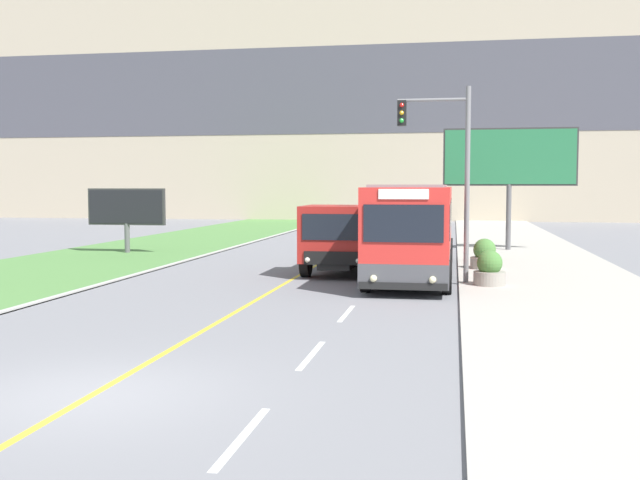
# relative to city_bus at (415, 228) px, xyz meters

# --- Properties ---
(ground_plane) EXTENTS (300.00, 300.00, 0.00)m
(ground_plane) POSITION_rel_city_bus_xyz_m (-3.96, -16.68, -1.61)
(ground_plane) COLOR slate
(lane_marking_centre) EXTENTS (2.88, 140.00, 0.01)m
(lane_marking_centre) POSITION_rel_city_bus_xyz_m (-3.55, -13.79, -1.61)
(lane_marking_centre) COLOR gold
(lane_marking_centre) RESTS_ON ground_plane
(apartment_block_background) EXTENTS (80.00, 8.04, 22.30)m
(apartment_block_background) POSITION_rel_city_bus_xyz_m (-3.96, 43.98, 9.54)
(apartment_block_background) COLOR #BCAD93
(apartment_block_background) RESTS_ON ground_plane
(city_bus) EXTENTS (2.65, 12.96, 3.17)m
(city_bus) POSITION_rel_city_bus_xyz_m (0.00, 0.00, 0.00)
(city_bus) COLOR red
(city_bus) RESTS_ON ground_plane
(dump_truck) EXTENTS (2.52, 6.49, 2.46)m
(dump_truck) POSITION_rel_city_bus_xyz_m (-2.53, -0.77, -0.35)
(dump_truck) COLOR black
(dump_truck) RESTS_ON ground_plane
(traffic_light_mast) EXTENTS (2.28, 0.32, 6.23)m
(traffic_light_mast) POSITION_rel_city_bus_xyz_m (1.14, -2.96, 2.34)
(traffic_light_mast) COLOR slate
(traffic_light_mast) RESTS_ON ground_plane
(billboard_large) EXTENTS (6.24, 0.24, 5.88)m
(billboard_large) POSITION_rel_city_bus_xyz_m (3.93, 9.81, 2.76)
(billboard_large) COLOR #59595B
(billboard_large) RESTS_ON ground_plane
(billboard_small) EXTENTS (3.74, 0.24, 3.01)m
(billboard_small) POSITION_rel_city_bus_xyz_m (-13.61, 5.63, 0.47)
(billboard_small) COLOR #59595B
(billboard_small) RESTS_ON ground_plane
(planter_round_near) EXTENTS (0.97, 0.97, 1.08)m
(planter_round_near) POSITION_rel_city_bus_xyz_m (2.46, -3.48, -1.06)
(planter_round_near) COLOR gray
(planter_round_near) RESTS_ON sidewalk_right
(planter_round_second) EXTENTS (1.03, 1.03, 1.11)m
(planter_round_second) POSITION_rel_city_bus_xyz_m (2.50, 1.25, -1.05)
(planter_round_second) COLOR gray
(planter_round_second) RESTS_ON sidewalk_right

